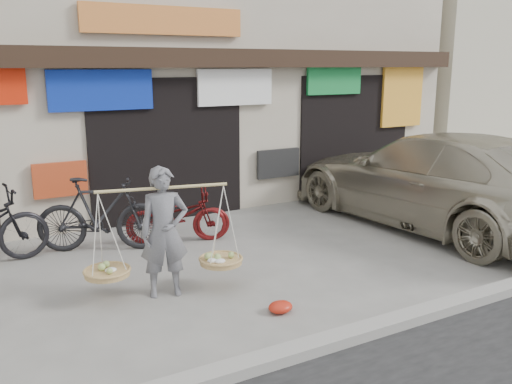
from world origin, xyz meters
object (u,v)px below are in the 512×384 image
street_vendor (165,237)px  bike_2 (180,216)px  bike_1 (101,214)px  bike_3 (176,217)px  suv (433,179)px

street_vendor → bike_2: street_vendor is taller
bike_1 → bike_3: 1.23m
street_vendor → suv: size_ratio=0.32×
bike_1 → suv: bearing=-81.7°
street_vendor → bike_3: size_ratio=1.19×
bike_2 → suv: (4.44, -1.37, 0.43)m
bike_1 → bike_2: 1.30m
street_vendor → bike_3: street_vendor is taller
bike_3 → bike_1: bearing=101.6°
bike_2 → suv: bearing=-88.0°
bike_1 → bike_3: size_ratio=1.20×
street_vendor → suv: (5.41, 0.60, 0.09)m
street_vendor → suv: 5.44m
bike_1 → bike_3: (1.21, -0.16, -0.16)m
bike_3 → suv: size_ratio=0.27×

